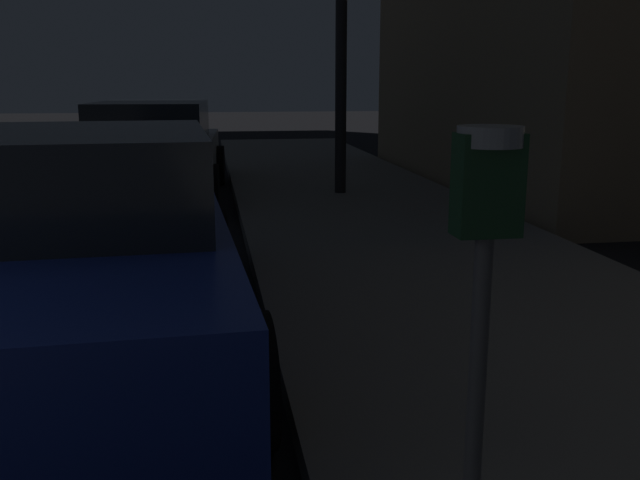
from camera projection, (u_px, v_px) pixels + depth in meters
parking_meter at (484, 246)px, 2.07m from camera, size 0.19×0.19×1.44m
car_blue at (83, 248)px, 4.35m from camera, size 2.14×4.54×1.43m
car_silver at (154, 151)px, 10.37m from camera, size 2.15×4.47×1.43m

